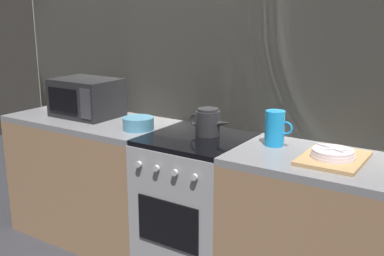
% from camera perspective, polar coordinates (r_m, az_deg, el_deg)
% --- Properties ---
extents(back_wall, '(3.60, 0.05, 2.40)m').
position_cam_1_polar(back_wall, '(2.96, 3.95, 5.94)').
color(back_wall, '#B2AD9E').
rests_on(back_wall, ground_plane).
extents(counter_left, '(1.20, 0.60, 0.90)m').
position_cam_1_polar(counter_left, '(3.43, -12.31, -6.10)').
color(counter_left, '#997251').
rests_on(counter_left, ground_plane).
extents(stove_unit, '(0.60, 0.63, 0.90)m').
position_cam_1_polar(stove_unit, '(2.90, 0.51, -9.71)').
color(stove_unit, '#9E9EA3').
rests_on(stove_unit, ground_plane).
extents(counter_right, '(1.20, 0.60, 0.90)m').
position_cam_1_polar(counter_right, '(2.58, 18.12, -13.71)').
color(counter_right, '#997251').
rests_on(counter_right, ground_plane).
extents(microwave, '(0.46, 0.35, 0.27)m').
position_cam_1_polar(microwave, '(3.35, -13.10, 3.74)').
color(microwave, black).
rests_on(microwave, counter_left).
extents(kettle, '(0.28, 0.15, 0.17)m').
position_cam_1_polar(kettle, '(2.77, 2.00, 0.75)').
color(kettle, '#262628').
rests_on(kettle, stove_unit).
extents(mixing_bowl, '(0.20, 0.20, 0.08)m').
position_cam_1_polar(mixing_bowl, '(2.92, -6.74, 0.58)').
color(mixing_bowl, teal).
rests_on(mixing_bowl, counter_left).
extents(pitcher, '(0.16, 0.11, 0.20)m').
position_cam_1_polar(pitcher, '(2.59, 10.37, -0.02)').
color(pitcher, '#198CD8').
rests_on(pitcher, counter_right).
extents(dish_pile, '(0.30, 0.40, 0.07)m').
position_cam_1_polar(dish_pile, '(2.42, 17.29, -3.39)').
color(dish_pile, tan).
rests_on(dish_pile, counter_right).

